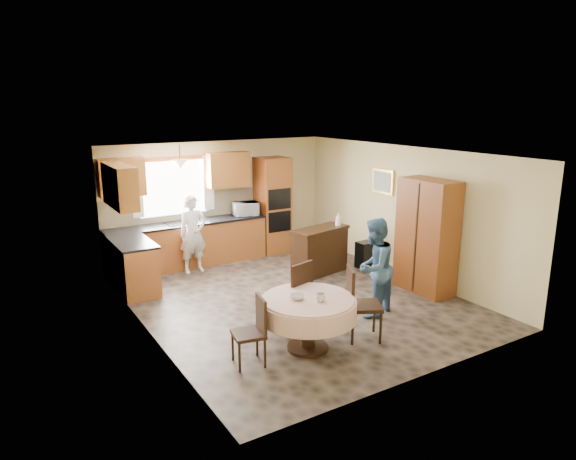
% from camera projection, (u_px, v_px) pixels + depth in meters
% --- Properties ---
extents(floor, '(5.00, 6.00, 0.01)m').
position_uv_depth(floor, '(293.00, 299.00, 8.82)').
color(floor, brown).
rests_on(floor, ground).
extents(ceiling, '(5.00, 6.00, 0.01)m').
position_uv_depth(ceiling, '(293.00, 153.00, 8.21)').
color(ceiling, white).
rests_on(ceiling, wall_back).
extents(wall_back, '(5.00, 0.02, 2.50)m').
position_uv_depth(wall_back, '(219.00, 200.00, 11.00)').
color(wall_back, beige).
rests_on(wall_back, floor).
extents(wall_front, '(5.00, 0.02, 2.50)m').
position_uv_depth(wall_front, '(428.00, 280.00, 6.04)').
color(wall_front, beige).
rests_on(wall_front, floor).
extents(wall_left, '(0.02, 6.00, 2.50)m').
position_uv_depth(wall_left, '(143.00, 251.00, 7.25)').
color(wall_left, beige).
rests_on(wall_left, floor).
extents(wall_right, '(0.02, 6.00, 2.50)m').
position_uv_depth(wall_right, '(404.00, 212.00, 9.79)').
color(wall_right, beige).
rests_on(wall_right, floor).
extents(window, '(1.40, 0.03, 1.10)m').
position_uv_depth(window, '(173.00, 188.00, 10.39)').
color(window, white).
rests_on(window, wall_back).
extents(curtain_left, '(0.22, 0.02, 1.15)m').
position_uv_depth(curtain_left, '(137.00, 189.00, 9.95)').
color(curtain_left, white).
rests_on(curtain_left, wall_back).
extents(curtain_right, '(0.22, 0.02, 1.15)m').
position_uv_depth(curtain_right, '(209.00, 183.00, 10.72)').
color(curtain_right, white).
rests_on(curtain_right, wall_back).
extents(base_cab_back, '(3.30, 0.60, 0.88)m').
position_uv_depth(base_cab_back, '(188.00, 245.00, 10.52)').
color(base_cab_back, '#B3662F').
rests_on(base_cab_back, floor).
extents(counter_back, '(3.30, 0.64, 0.04)m').
position_uv_depth(counter_back, '(187.00, 223.00, 10.40)').
color(counter_back, black).
rests_on(counter_back, base_cab_back).
extents(base_cab_left, '(0.60, 1.20, 0.88)m').
position_uv_depth(base_cab_left, '(134.00, 267.00, 9.09)').
color(base_cab_left, '#B3662F').
rests_on(base_cab_left, floor).
extents(counter_left, '(0.64, 1.20, 0.04)m').
position_uv_depth(counter_left, '(132.00, 242.00, 8.98)').
color(counter_left, black).
rests_on(counter_left, base_cab_left).
extents(backsplash, '(3.30, 0.02, 0.55)m').
position_uv_depth(backsplash, '(181.00, 207.00, 10.58)').
color(backsplash, beige).
rests_on(backsplash, wall_back).
extents(wall_cab_left, '(0.85, 0.33, 0.72)m').
position_uv_depth(wall_cab_left, '(121.00, 177.00, 9.66)').
color(wall_cab_left, '#B56C2D').
rests_on(wall_cab_left, wall_back).
extents(wall_cab_right, '(0.90, 0.33, 0.72)m').
position_uv_depth(wall_cab_right, '(228.00, 169.00, 10.78)').
color(wall_cab_right, '#B56C2D').
rests_on(wall_cab_right, wall_back).
extents(wall_cab_side, '(0.33, 1.20, 0.72)m').
position_uv_depth(wall_cab_side, '(120.00, 186.00, 8.66)').
color(wall_cab_side, '#B56C2D').
rests_on(wall_cab_side, wall_left).
extents(oven_tower, '(0.66, 0.62, 2.12)m').
position_uv_depth(oven_tower, '(273.00, 205.00, 11.37)').
color(oven_tower, '#B3662F').
rests_on(oven_tower, floor).
extents(oven_upper, '(0.56, 0.01, 0.45)m').
position_uv_depth(oven_upper, '(280.00, 199.00, 11.07)').
color(oven_upper, black).
rests_on(oven_upper, oven_tower).
extents(oven_lower, '(0.56, 0.01, 0.45)m').
position_uv_depth(oven_lower, '(280.00, 222.00, 11.19)').
color(oven_lower, black).
rests_on(oven_lower, oven_tower).
extents(pendant, '(0.36, 0.36, 0.18)m').
position_uv_depth(pendant, '(180.00, 164.00, 9.87)').
color(pendant, beige).
rests_on(pendant, ceiling).
extents(sideboard, '(1.28, 0.73, 0.86)m').
position_uv_depth(sideboard, '(320.00, 252.00, 10.05)').
color(sideboard, '#341F0E').
rests_on(sideboard, floor).
extents(space_heater, '(0.40, 0.29, 0.54)m').
position_uv_depth(space_heater, '(366.00, 254.00, 10.45)').
color(space_heater, black).
rests_on(space_heater, floor).
extents(cupboard, '(0.53, 1.05, 2.01)m').
position_uv_depth(cupboard, '(427.00, 236.00, 8.98)').
color(cupboard, '#B3662F').
rests_on(cupboard, floor).
extents(dining_table, '(1.30, 1.30, 0.74)m').
position_uv_depth(dining_table, '(308.00, 309.00, 6.90)').
color(dining_table, '#341F0E').
rests_on(dining_table, floor).
extents(chair_left, '(0.45, 0.45, 0.90)m').
position_uv_depth(chair_left, '(254.00, 328.00, 6.54)').
color(chair_left, '#341F0E').
rests_on(chair_left, floor).
extents(chair_back, '(0.56, 0.56, 1.06)m').
position_uv_depth(chair_back, '(296.00, 292.00, 7.51)').
color(chair_back, '#341F0E').
rests_on(chair_back, floor).
extents(chair_right, '(0.62, 0.62, 1.06)m').
position_uv_depth(chair_right, '(358.00, 300.00, 7.22)').
color(chair_right, '#341F0E').
rests_on(chair_right, floor).
extents(framed_picture, '(0.06, 0.59, 0.49)m').
position_uv_depth(framed_picture, '(383.00, 181.00, 10.13)').
color(framed_picture, '#ECBB45').
rests_on(framed_picture, wall_right).
extents(microwave, '(0.58, 0.45, 0.29)m').
position_uv_depth(microwave, '(246.00, 209.00, 10.99)').
color(microwave, silver).
rests_on(microwave, counter_back).
extents(person_sink, '(0.57, 0.38, 1.55)m').
position_uv_depth(person_sink, '(193.00, 234.00, 10.06)').
color(person_sink, silver).
rests_on(person_sink, floor).
extents(person_dining, '(0.94, 0.85, 1.57)m').
position_uv_depth(person_dining, '(374.00, 268.00, 7.98)').
color(person_dining, '#3C5E83').
rests_on(person_dining, floor).
extents(bowl_sideboard, '(0.29, 0.29, 0.05)m').
position_uv_depth(bowl_sideboard, '(306.00, 232.00, 9.78)').
color(bowl_sideboard, '#B2B2B2').
rests_on(bowl_sideboard, sideboard).
extents(bottle_sideboard, '(0.16, 0.16, 0.31)m').
position_uv_depth(bottle_sideboard, '(338.00, 220.00, 10.13)').
color(bottle_sideboard, silver).
rests_on(bottle_sideboard, sideboard).
extents(cup_table, '(0.15, 0.15, 0.10)m').
position_uv_depth(cup_table, '(321.00, 297.00, 6.75)').
color(cup_table, '#B2B2B2').
rests_on(cup_table, dining_table).
extents(bowl_table, '(0.22, 0.22, 0.06)m').
position_uv_depth(bowl_table, '(297.00, 297.00, 6.82)').
color(bowl_table, '#B2B2B2').
rests_on(bowl_table, dining_table).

